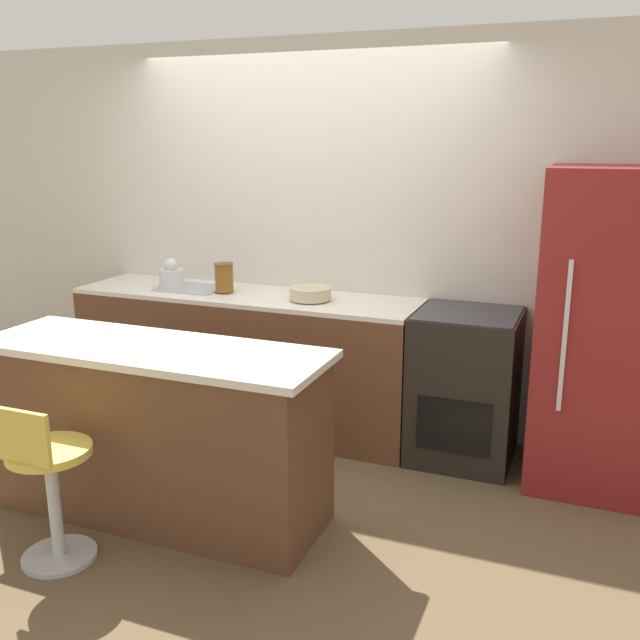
# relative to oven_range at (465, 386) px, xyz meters

# --- Properties ---
(ground_plane) EXTENTS (14.00, 14.00, 0.00)m
(ground_plane) POSITION_rel_oven_range_xyz_m (-1.15, -0.33, -0.47)
(ground_plane) COLOR brown
(wall_back) EXTENTS (8.00, 0.06, 2.60)m
(wall_back) POSITION_rel_oven_range_xyz_m (-1.15, 0.34, 0.83)
(wall_back) COLOR beige
(wall_back) RESTS_ON ground_plane
(back_counter) EXTENTS (2.39, 0.62, 0.94)m
(back_counter) POSITION_rel_oven_range_xyz_m (-1.51, 0.00, -0.00)
(back_counter) COLOR brown
(back_counter) RESTS_ON ground_plane
(kitchen_island) EXTENTS (1.86, 0.62, 0.93)m
(kitchen_island) POSITION_rel_oven_range_xyz_m (-1.38, -1.29, -0.00)
(kitchen_island) COLOR brown
(kitchen_island) RESTS_ON ground_plane
(oven_range) EXTENTS (0.62, 0.63, 0.94)m
(oven_range) POSITION_rel_oven_range_xyz_m (0.00, 0.00, 0.00)
(oven_range) COLOR black
(oven_range) RESTS_ON ground_plane
(refrigerator) EXTENTS (0.72, 0.72, 1.81)m
(refrigerator) POSITION_rel_oven_range_xyz_m (0.77, -0.04, 0.44)
(refrigerator) COLOR maroon
(refrigerator) RESTS_ON ground_plane
(stool_chair) EXTENTS (0.39, 0.39, 0.82)m
(stool_chair) POSITION_rel_oven_range_xyz_m (-1.58, -1.87, -0.06)
(stool_chair) COLOR #B7B7BC
(stool_chair) RESTS_ON ground_plane
(kettle) EXTENTS (0.18, 0.18, 0.20)m
(kettle) POSITION_rel_oven_range_xyz_m (-2.07, -0.03, 0.55)
(kettle) COLOR silver
(kettle) RESTS_ON back_counter
(mixing_bowl) EXTENTS (0.27, 0.27, 0.08)m
(mixing_bowl) POSITION_rel_oven_range_xyz_m (-1.02, -0.03, 0.51)
(mixing_bowl) COLOR #C1B28E
(mixing_bowl) RESTS_ON back_counter
(canister_jar) EXTENTS (0.13, 0.13, 0.19)m
(canister_jar) POSITION_rel_oven_range_xyz_m (-1.65, -0.03, 0.57)
(canister_jar) COLOR brown
(canister_jar) RESTS_ON back_counter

